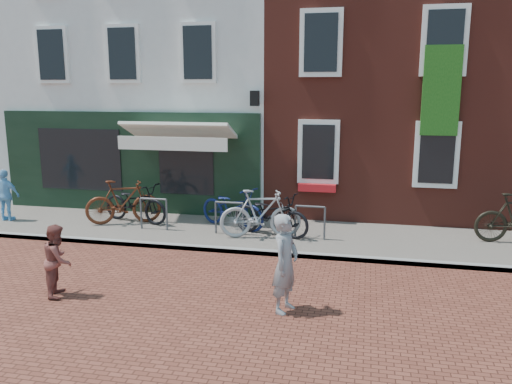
% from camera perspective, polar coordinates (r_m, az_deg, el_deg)
% --- Properties ---
extents(ground, '(80.00, 80.00, 0.00)m').
position_cam_1_polar(ground, '(11.49, 2.77, -7.21)').
color(ground, brown).
extents(sidewalk, '(24.00, 3.00, 0.10)m').
position_cam_1_polar(sidewalk, '(12.79, 8.33, -5.12)').
color(sidewalk, slate).
rests_on(sidewalk, ground).
extents(building_stucco, '(8.00, 8.00, 9.00)m').
position_cam_1_polar(building_stucco, '(19.00, -8.90, 13.84)').
color(building_stucco, silver).
rests_on(building_stucco, ground).
extents(building_brick_mid, '(6.00, 8.00, 10.00)m').
position_cam_1_polar(building_brick_mid, '(17.79, 13.45, 15.45)').
color(building_brick_mid, maroon).
rests_on(building_brick_mid, ground).
extents(woman, '(0.56, 0.70, 1.67)m').
position_cam_1_polar(woman, '(8.59, 3.27, -7.89)').
color(woman, gray).
rests_on(woman, ground).
extents(boy, '(0.68, 0.76, 1.31)m').
position_cam_1_polar(boy, '(9.94, -21.08, -7.04)').
color(boy, brown).
rests_on(boy, ground).
extents(cafe_person, '(0.83, 0.35, 1.41)m').
position_cam_1_polar(cafe_person, '(15.58, -25.97, -0.32)').
color(cafe_person, '#7CBFEA').
rests_on(cafe_person, sidewalk).
extents(bicycle_0, '(2.15, 1.21, 1.07)m').
position_cam_1_polar(bicycle_0, '(14.25, -13.20, -1.16)').
color(bicycle_0, black).
rests_on(bicycle_0, sidewalk).
extents(bicycle_1, '(2.03, 1.32, 1.19)m').
position_cam_1_polar(bicycle_1, '(14.14, -14.49, -1.08)').
color(bicycle_1, '#4E2110').
rests_on(bicycle_1, sidewalk).
extents(bicycle_2, '(2.14, 1.51, 1.07)m').
position_cam_1_polar(bicycle_2, '(13.35, -2.62, -1.71)').
color(bicycle_2, '#101A4C').
rests_on(bicycle_2, sidewalk).
extents(bicycle_3, '(2.05, 1.06, 1.19)m').
position_cam_1_polar(bicycle_3, '(12.43, 0.50, -2.41)').
color(bicycle_3, '#98989A').
rests_on(bicycle_3, sidewalk).
extents(bicycle_4, '(2.15, 1.27, 1.07)m').
position_cam_1_polar(bicycle_4, '(12.64, 1.67, -2.46)').
color(bicycle_4, black).
rests_on(bicycle_4, sidewalk).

